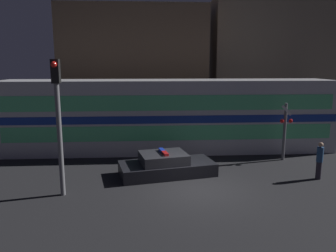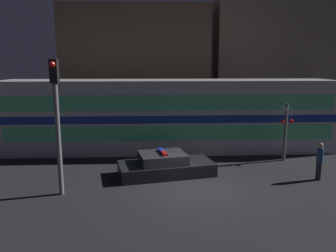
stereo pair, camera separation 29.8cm
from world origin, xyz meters
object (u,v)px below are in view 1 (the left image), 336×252
train (169,115)px  pedestrian (319,160)px  crossing_signal_near (285,129)px  police_car (166,166)px  traffic_light_corner (58,116)px

train → pedestrian: train is taller
pedestrian → crossing_signal_near: size_ratio=0.55×
train → crossing_signal_near: bearing=-23.2°
police_car → pedestrian: pedestrian is taller
police_car → train: bearing=72.8°
train → pedestrian: 8.72m
police_car → traffic_light_corner: (-4.29, -2.18, 2.78)m
train → traffic_light_corner: 8.38m
pedestrian → traffic_light_corner: traffic_light_corner is taller
traffic_light_corner → police_car: bearing=26.9°
train → crossing_signal_near: size_ratio=6.24×
train → police_car: size_ratio=4.13×
train → pedestrian: (6.48, -5.70, -1.25)m
pedestrian → traffic_light_corner: 11.50m
train → pedestrian: size_ratio=11.34×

